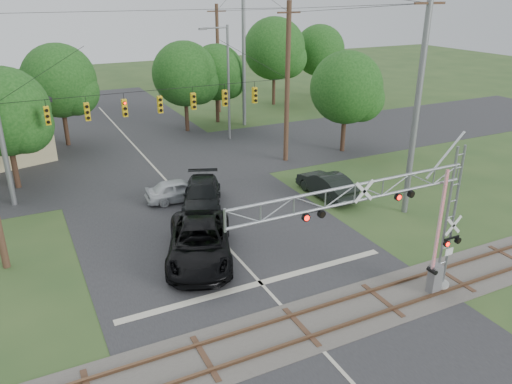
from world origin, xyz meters
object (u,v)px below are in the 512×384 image
crossing_gantry (395,218)px  pickup_black (200,243)px  streetlight (226,78)px  traffic_signal_span (173,97)px  car_dark (202,195)px  sedan_silver (179,190)px

crossing_gantry → pickup_black: 9.50m
crossing_gantry → streetlight: bearing=81.2°
crossing_gantry → traffic_signal_span: traffic_signal_span is taller
crossing_gantry → car_dark: size_ratio=1.94×
streetlight → crossing_gantry: bearing=-98.8°
pickup_black → car_dark: (2.31, 5.78, -0.11)m
traffic_signal_span → crossing_gantry: bearing=-80.9°
traffic_signal_span → pickup_black: size_ratio=2.97×
crossing_gantry → streetlight: 25.96m
car_dark → pickup_black: bearing=-89.4°
car_dark → sedan_silver: size_ratio=1.34×
traffic_signal_span → streetlight: bearing=46.4°
pickup_black → sedan_silver: bearing=100.3°
sedan_silver → crossing_gantry: bearing=-160.8°
crossing_gantry → pickup_black: size_ratio=1.63×
streetlight → traffic_signal_span: bearing=-133.6°
streetlight → pickup_black: bearing=-117.1°
traffic_signal_span → car_dark: 7.34m
traffic_signal_span → streetlight: traffic_signal_span is taller
crossing_gantry → car_dark: bearing=103.9°
car_dark → sedan_silver: (-0.91, 1.66, -0.10)m
crossing_gantry → streetlight: size_ratio=1.11×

